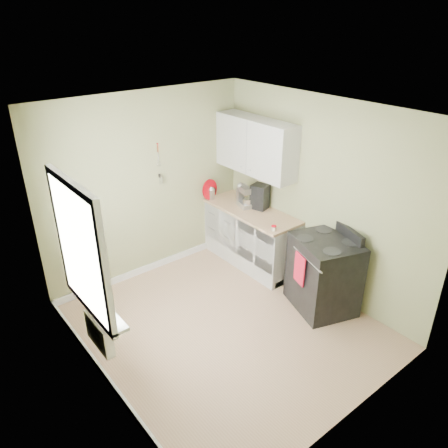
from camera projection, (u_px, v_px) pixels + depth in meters
floor at (227, 327)px, 5.56m from camera, size 3.20×3.60×0.02m
ceiling at (227, 112)px, 4.35m from camera, size 3.20×3.60×0.02m
wall_back at (147, 187)px, 6.22m from camera, size 3.20×0.02×2.70m
wall_left at (93, 283)px, 4.05m from camera, size 0.02×3.60×2.70m
wall_right at (320, 198)px, 5.86m from camera, size 0.02×3.60×2.70m
base_cabinets at (251, 237)px, 6.79m from camera, size 0.60×1.60×0.87m
countertop at (251, 211)px, 6.58m from camera, size 0.64×1.60×0.04m
upper_cabinets at (256, 146)px, 6.30m from camera, size 0.35×1.40×0.80m
window at (80, 251)px, 4.19m from camera, size 0.06×1.14×1.44m
window_sill at (96, 304)px, 4.53m from camera, size 0.18×1.14×0.04m
radiator at (99, 333)px, 4.62m from camera, size 0.12×0.50×0.35m
wall_utensils at (159, 170)px, 6.22m from camera, size 0.02×0.14×0.58m
stove at (324, 273)px, 5.73m from camera, size 0.96×1.00×1.13m
stand_mixer at (244, 197)px, 6.63m from camera, size 0.24×0.32×0.36m
kettle at (211, 193)px, 6.91m from camera, size 0.20×0.12×0.21m
coffee_maker at (260, 197)px, 6.55m from camera, size 0.27×0.29×0.37m
red_tray at (210, 190)px, 6.87m from camera, size 0.33×0.13×0.33m
jar at (274, 228)px, 5.94m from camera, size 0.07×0.07×0.07m
plant_a at (107, 305)px, 4.27m from camera, size 0.17×0.17×0.26m
plant_b at (97, 292)px, 4.42m from camera, size 0.22×0.23×0.32m
plant_c at (85, 280)px, 4.64m from camera, size 0.19×0.19×0.30m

